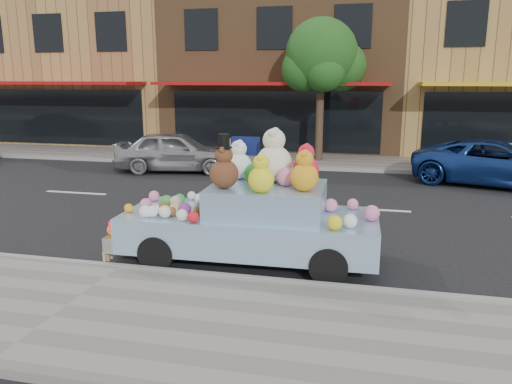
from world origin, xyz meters
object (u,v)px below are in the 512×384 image
(car_blue, at_px, (498,163))
(art_car, at_px, (252,216))
(street_tree, at_px, (322,61))
(car_silver, at_px, (176,152))

(car_blue, bearing_deg, art_car, 161.54)
(street_tree, xyz_separation_m, car_blue, (5.53, -2.84, -3.03))
(street_tree, height_order, car_blue, street_tree)
(car_silver, distance_m, art_car, 8.87)
(car_silver, xyz_separation_m, art_car, (4.49, -7.65, 0.12))
(car_blue, relative_size, art_car, 1.05)
(street_tree, bearing_deg, art_car, -90.33)
(car_blue, distance_m, art_car, 9.50)
(street_tree, bearing_deg, car_blue, -27.20)
(car_silver, relative_size, car_blue, 0.84)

